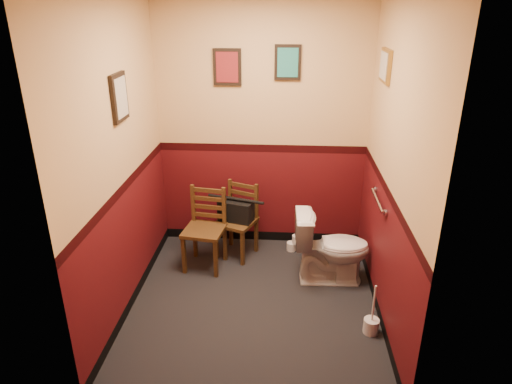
{
  "coord_description": "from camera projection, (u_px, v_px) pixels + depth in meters",
  "views": [
    {
      "loc": [
        0.25,
        -3.45,
        2.56
      ],
      "look_at": [
        0.0,
        0.25,
        1.0
      ],
      "focal_mm": 32.0,
      "sensor_mm": 36.0,
      "label": 1
    }
  ],
  "objects": [
    {
      "name": "grab_bar",
      "position": [
        378.0,
        200.0,
        3.98
      ],
      "size": [
        0.05,
        0.56,
        0.06
      ],
      "color": "silver",
      "rests_on": "wall_right"
    },
    {
      "name": "tp_stack",
      "position": [
        297.0,
        244.0,
        5.03
      ],
      "size": [
        0.22,
        0.11,
        0.19
      ],
      "color": "silver",
      "rests_on": "floor"
    },
    {
      "name": "toilet_brush",
      "position": [
        371.0,
        325.0,
        3.79
      ],
      "size": [
        0.13,
        0.13,
        0.46
      ],
      "color": "silver",
      "rests_on": "floor"
    },
    {
      "name": "chair_right",
      "position": [
        238.0,
        220.0,
        4.86
      ],
      "size": [
        0.49,
        0.49,
        0.79
      ],
      "rotation": [
        0.0,
        0.0,
        -0.4
      ],
      "color": "brown",
      "rests_on": "floor"
    },
    {
      "name": "floor",
      "position": [
        254.0,
        303.0,
        4.18
      ],
      "size": [
        2.2,
        2.4,
        0.0
      ],
      "primitive_type": "cube",
      "color": "black",
      "rests_on": "ground"
    },
    {
      "name": "wall_left",
      "position": [
        120.0,
        161.0,
        3.73
      ],
      "size": [
        0.0,
        2.4,
        2.7
      ],
      "primitive_type": "cube",
      "rotation": [
        1.57,
        0.0,
        1.57
      ],
      "color": "#490C10",
      "rests_on": "ground"
    },
    {
      "name": "handbag",
      "position": [
        236.0,
        210.0,
        4.78
      ],
      "size": [
        0.39,
        0.27,
        0.26
      ],
      "rotation": [
        0.0,
        0.0,
        -0.29
      ],
      "color": "black",
      "rests_on": "chair_right"
    },
    {
      "name": "chair_left",
      "position": [
        205.0,
        229.0,
        4.64
      ],
      "size": [
        0.44,
        0.44,
        0.83
      ],
      "rotation": [
        0.0,
        0.0,
        -0.15
      ],
      "color": "brown",
      "rests_on": "floor"
    },
    {
      "name": "toilet",
      "position": [
        332.0,
        248.0,
        4.4
      ],
      "size": [
        0.74,
        0.43,
        0.71
      ],
      "primitive_type": "imported",
      "rotation": [
        0.0,
        0.0,
        1.6
      ],
      "color": "white",
      "rests_on": "floor"
    },
    {
      "name": "wall_front",
      "position": [
        239.0,
        235.0,
        2.56
      ],
      "size": [
        2.2,
        0.0,
        2.7
      ],
      "primitive_type": "cube",
      "rotation": [
        -1.57,
        0.0,
        0.0
      ],
      "color": "#490C10",
      "rests_on": "ground"
    },
    {
      "name": "framed_print_back_b",
      "position": [
        288.0,
        62.0,
        4.48
      ],
      "size": [
        0.26,
        0.04,
        0.34
      ],
      "color": "black",
      "rests_on": "wall_back"
    },
    {
      "name": "wall_right",
      "position": [
        393.0,
        167.0,
        3.59
      ],
      "size": [
        0.0,
        2.4,
        2.7
      ],
      "primitive_type": "cube",
      "rotation": [
        1.57,
        0.0,
        -1.57
      ],
      "color": "#490C10",
      "rests_on": "ground"
    },
    {
      "name": "framed_print_right",
      "position": [
        385.0,
        66.0,
        3.87
      ],
      "size": [
        0.04,
        0.34,
        0.28
      ],
      "color": "olive",
      "rests_on": "wall_right"
    },
    {
      "name": "framed_print_back_a",
      "position": [
        227.0,
        67.0,
        4.53
      ],
      "size": [
        0.28,
        0.04,
        0.36
      ],
      "color": "black",
      "rests_on": "wall_back"
    },
    {
      "name": "wall_back",
      "position": [
        262.0,
        126.0,
        4.76
      ],
      "size": [
        2.2,
        0.0,
        2.7
      ],
      "primitive_type": "cube",
      "rotation": [
        1.57,
        0.0,
        0.0
      ],
      "color": "#490C10",
      "rests_on": "ground"
    },
    {
      "name": "framed_print_left",
      "position": [
        120.0,
        97.0,
        3.63
      ],
      "size": [
        0.04,
        0.3,
        0.38
      ],
      "color": "black",
      "rests_on": "wall_left"
    }
  ]
}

